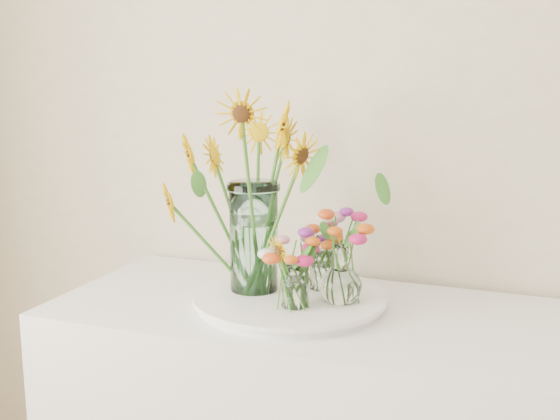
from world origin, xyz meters
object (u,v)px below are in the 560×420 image
object	(u,v)px
mason_jar	(254,237)
small_vase_b	(341,274)
tray	(290,301)
small_vase_c	(322,271)
small_vase_a	(296,287)

from	to	relation	value
mason_jar	small_vase_b	xyz separation A→B (m)	(0.23, -0.01, -0.07)
tray	small_vase_c	world-z (taller)	small_vase_c
mason_jar	small_vase_b	bearing A→B (deg)	-3.41
mason_jar	small_vase_b	world-z (taller)	mason_jar
tray	small_vase_c	distance (m)	0.11
small_vase_c	mason_jar	bearing A→B (deg)	-156.56
small_vase_a	small_vase_b	xyz separation A→B (m)	(0.09, 0.08, 0.02)
small_vase_a	small_vase_c	distance (m)	0.16
mason_jar	small_vase_a	bearing A→B (deg)	-31.54
small_vase_a	small_vase_b	size ratio (longest dim) A/B	0.73
small_vase_b	mason_jar	bearing A→B (deg)	176.59
small_vase_c	small_vase_a	bearing A→B (deg)	-95.23
tray	small_vase_a	bearing A→B (deg)	-61.66
mason_jar	small_vase_b	distance (m)	0.24
mason_jar	small_vase_a	distance (m)	0.19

